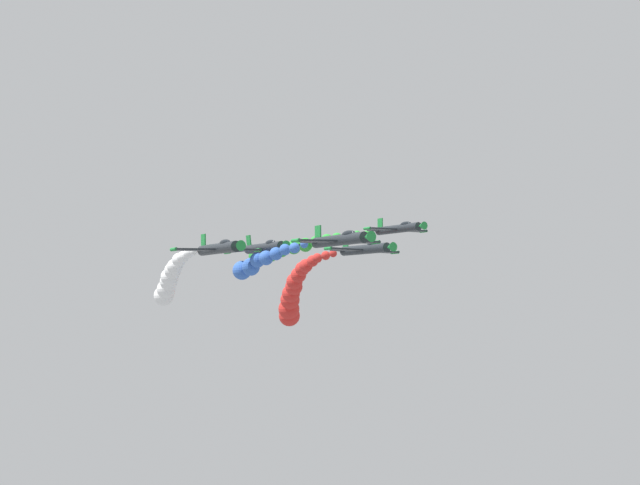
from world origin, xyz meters
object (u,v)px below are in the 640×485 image
object	(u,v)px
airplane_lead	(340,240)
airplane_left_inner	(365,249)
airplane_left_outer	(265,247)
airplane_right_outer	(399,229)
airplane_right_inner	(219,248)

from	to	relation	value
airplane_lead	airplane_left_inner	size ratio (longest dim) A/B	1.00
airplane_left_inner	airplane_left_outer	distance (m)	12.11
airplane_left_inner	airplane_right_outer	xyz separation A→B (m)	(-11.29, -9.01, 3.53)
airplane_right_inner	airplane_left_outer	xyz separation A→B (m)	(-9.46, -8.73, 0.83)
airplane_right_outer	airplane_lead	bearing A→B (deg)	42.04
airplane_left_inner	airplane_left_outer	world-z (taller)	airplane_left_outer
airplane_left_inner	airplane_right_outer	size ratio (longest dim) A/B	1.00
airplane_lead	airplane_right_inner	bearing A→B (deg)	-45.80
airplane_left_inner	airplane_right_inner	world-z (taller)	airplane_left_inner
airplane_left_inner	airplane_right_inner	bearing A→B (deg)	1.19
airplane_lead	airplane_left_outer	world-z (taller)	airplane_left_outer
airplane_left_outer	airplane_right_outer	distance (m)	20.31
airplane_left_inner	airplane_right_inner	xyz separation A→B (m)	(18.22, 0.38, -0.46)
airplane_left_inner	airplane_right_outer	distance (m)	14.87
airplane_lead	airplane_left_outer	bearing A→B (deg)	-91.71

